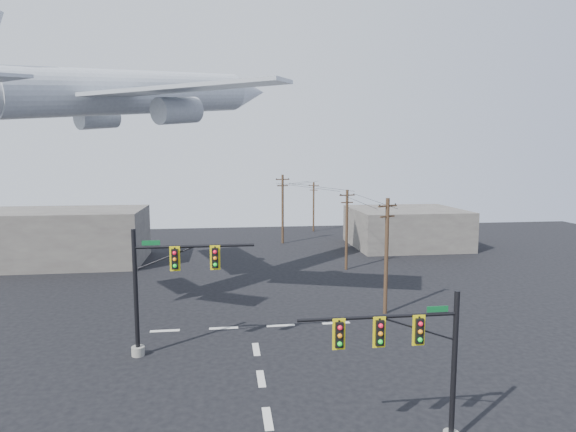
{
  "coord_description": "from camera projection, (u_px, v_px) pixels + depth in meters",
  "views": [
    {
      "loc": [
        -1.77,
        -20.55,
        11.89
      ],
      "look_at": [
        1.6,
        5.0,
        8.68
      ],
      "focal_mm": 30.0,
      "sensor_mm": 36.0,
      "label": 1
    }
  ],
  "objects": [
    {
      "name": "utility_pole_b",
      "position": [
        347.0,
        228.0,
        50.3
      ],
      "size": [
        1.7,
        0.41,
        8.45
      ],
      "rotation": [
        0.0,
        0.0,
        0.17
      ],
      "color": "#412F1C",
      "rests_on": "ground"
    },
    {
      "name": "building_left",
      "position": [
        60.0,
        237.0,
        53.38
      ],
      "size": [
        18.0,
        10.0,
        6.0
      ],
      "primitive_type": "cube",
      "color": "slate",
      "rests_on": "ground"
    },
    {
      "name": "signal_mast_far",
      "position": [
        162.0,
        288.0,
        28.52
      ],
      "size": [
        7.41,
        0.85,
        7.69
      ],
      "color": "gray",
      "rests_on": "ground"
    },
    {
      "name": "ground",
      "position": [
        268.0,
        419.0,
        21.92
      ],
      "size": [
        120.0,
        120.0,
        0.0
      ],
      "primitive_type": "plane",
      "color": "black",
      "rests_on": "ground"
    },
    {
      "name": "power_lines",
      "position": [
        320.0,
        189.0,
        56.07
      ],
      "size": [
        7.75,
        40.5,
        0.32
      ],
      "color": "black"
    },
    {
      "name": "utility_pole_d",
      "position": [
        314.0,
        206.0,
        76.21
      ],
      "size": [
        1.54,
        0.71,
        7.84
      ],
      "rotation": [
        0.0,
        0.0,
        -0.39
      ],
      "color": "#412F1C",
      "rests_on": "ground"
    },
    {
      "name": "building_right",
      "position": [
        406.0,
        227.0,
        63.82
      ],
      "size": [
        14.0,
        12.0,
        5.0
      ],
      "primitive_type": "cube",
      "color": "slate",
      "rests_on": "ground"
    },
    {
      "name": "airliner",
      "position": [
        137.0,
        93.0,
        38.11
      ],
      "size": [
        25.79,
        25.57,
        8.09
      ],
      "rotation": [
        0.0,
        -0.1,
        0.78
      ],
      "color": "silver"
    },
    {
      "name": "signal_mast_near",
      "position": [
        416.0,
        361.0,
        19.38
      ],
      "size": [
        6.84,
        0.72,
        6.52
      ],
      "color": "gray",
      "rests_on": "ground"
    },
    {
      "name": "utility_pole_a",
      "position": [
        386.0,
        254.0,
        36.06
      ],
      "size": [
        1.66,
        0.82,
        8.82
      ],
      "rotation": [
        0.0,
        0.0,
        0.42
      ],
      "color": "#412F1C",
      "rests_on": "ground"
    },
    {
      "name": "lane_markings",
      "position": [
        259.0,
        368.0,
        27.16
      ],
      "size": [
        14.0,
        21.2,
        0.01
      ],
      "color": "beige",
      "rests_on": "ground"
    },
    {
      "name": "utility_pole_c",
      "position": [
        283.0,
        208.0,
        65.57
      ],
      "size": [
        1.92,
        0.49,
        9.42
      ],
      "rotation": [
        0.0,
        0.0,
        0.19
      ],
      "color": "#412F1C",
      "rests_on": "ground"
    }
  ]
}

